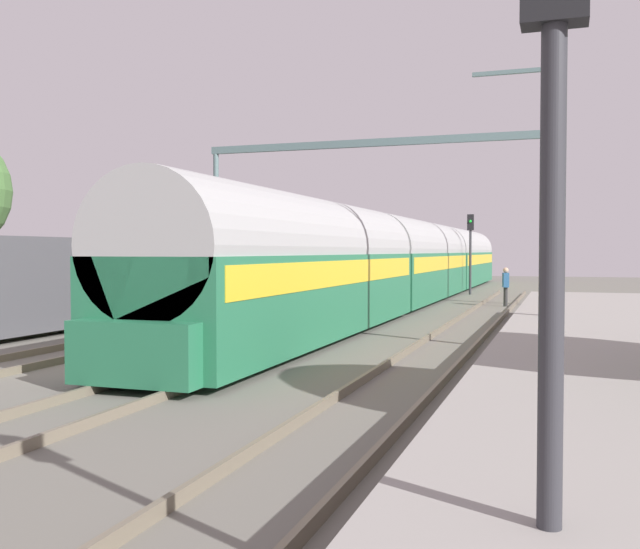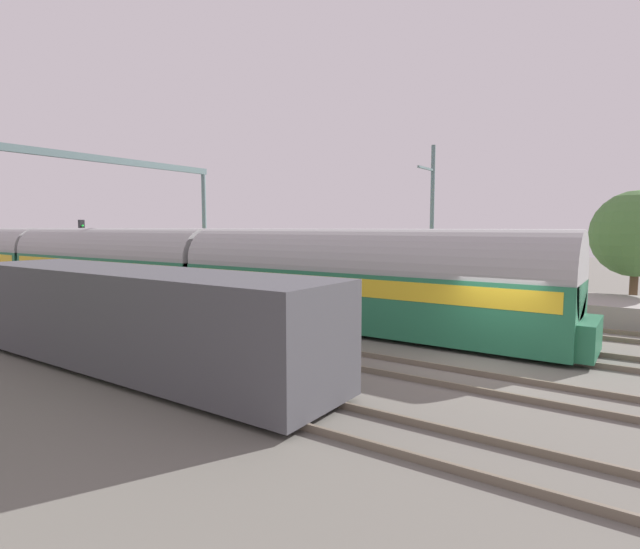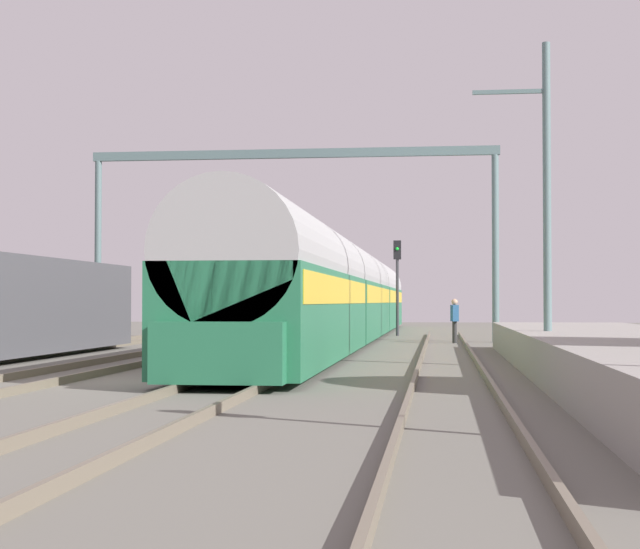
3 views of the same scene
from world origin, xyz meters
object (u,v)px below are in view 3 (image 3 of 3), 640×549
(passenger_train, at_px, (345,293))
(catenary_gantry, at_px, (292,196))
(person_crossing, at_px, (455,317))
(railway_signal_far, at_px, (397,274))
(freight_car, at_px, (17,307))

(passenger_train, bearing_deg, catenary_gantry, -149.22)
(person_crossing, xyz_separation_m, railway_signal_far, (-2.57, 8.40, 1.90))
(person_crossing, bearing_deg, catenary_gantry, 67.33)
(railway_signal_far, bearing_deg, person_crossing, -72.97)
(freight_car, distance_m, catenary_gantry, 14.90)
(freight_car, relative_size, catenary_gantry, 0.77)
(railway_signal_far, bearing_deg, freight_car, -116.76)
(person_crossing, bearing_deg, passenger_train, 49.58)
(passenger_train, relative_size, freight_car, 3.78)
(freight_car, relative_size, railway_signal_far, 2.87)
(passenger_train, relative_size, person_crossing, 28.44)
(freight_car, relative_size, person_crossing, 7.51)
(passenger_train, distance_m, railway_signal_far, 6.53)
(freight_car, xyz_separation_m, person_crossing, (12.76, 11.80, -0.44))
(passenger_train, bearing_deg, freight_car, -120.51)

